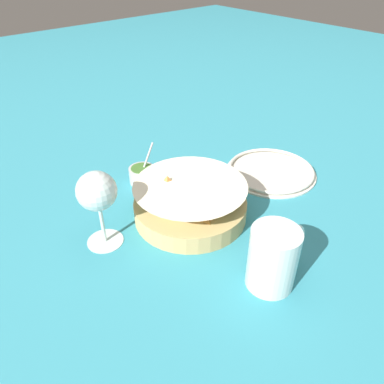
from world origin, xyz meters
The scene contains 6 objects.
ground_plane centered at (0.00, 0.00, 0.00)m, with size 4.00×4.00×0.00m, color teal.
food_basket centered at (0.00, 0.03, 0.03)m, with size 0.24×0.24×0.09m.
sauce_cup centered at (0.00, 0.20, 0.02)m, with size 0.07×0.06×0.10m.
wine_glass centered at (-0.18, 0.07, 0.12)m, with size 0.07×0.07×0.16m.
beer_mug centered at (-0.02, -0.21, 0.05)m, with size 0.13×0.08×0.12m.
side_plate centered at (0.27, 0.02, 0.01)m, with size 0.23×0.23×0.01m.
Camera 1 is at (-0.41, -0.45, 0.50)m, focal length 35.00 mm.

